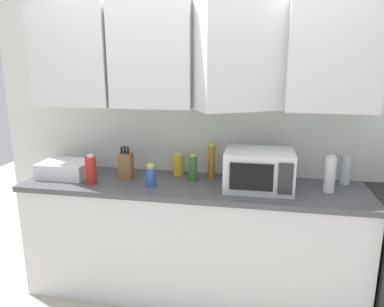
# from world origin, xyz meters

# --- Properties ---
(wall_back_with_cabinets) EXTENTS (3.42, 0.59, 2.60)m
(wall_back_with_cabinets) POSITION_xyz_m (-0.00, -0.07, 1.58)
(wall_back_with_cabinets) COLOR silver
(wall_back_with_cabinets) RESTS_ON ground_plane
(counter_run) EXTENTS (2.55, 0.63, 0.90)m
(counter_run) POSITION_xyz_m (0.00, -0.30, 0.45)
(counter_run) COLOR silver
(counter_run) RESTS_ON ground_plane
(microwave) EXTENTS (0.48, 0.37, 0.28)m
(microwave) POSITION_xyz_m (0.49, -0.32, 1.04)
(microwave) COLOR silver
(microwave) RESTS_ON counter_run
(dish_rack) EXTENTS (0.38, 0.30, 0.12)m
(dish_rack) POSITION_xyz_m (-1.02, -0.30, 0.96)
(dish_rack) COLOR silver
(dish_rack) RESTS_ON counter_run
(knife_block) EXTENTS (0.11, 0.13, 0.26)m
(knife_block) POSITION_xyz_m (-0.53, -0.26, 1.00)
(knife_block) COLOR brown
(knife_block) RESTS_ON counter_run
(bottle_yellow_mustard) EXTENTS (0.08, 0.08, 0.18)m
(bottle_yellow_mustard) POSITION_xyz_m (-0.15, -0.10, 0.99)
(bottle_yellow_mustard) COLOR gold
(bottle_yellow_mustard) RESTS_ON counter_run
(bottle_red_sauce) EXTENTS (0.08, 0.08, 0.22)m
(bottle_red_sauce) POSITION_xyz_m (-0.74, -0.43, 1.01)
(bottle_red_sauce) COLOR red
(bottle_red_sauce) RESTS_ON counter_run
(bottle_amber_vinegar) EXTENTS (0.05, 0.05, 0.28)m
(bottle_amber_vinegar) POSITION_xyz_m (0.12, -0.14, 1.04)
(bottle_amber_vinegar) COLOR #AD701E
(bottle_amber_vinegar) RESTS_ON counter_run
(bottle_white_jar) EXTENTS (0.07, 0.07, 0.26)m
(bottle_white_jar) POSITION_xyz_m (0.97, -0.29, 1.03)
(bottle_white_jar) COLOR white
(bottle_white_jar) RESTS_ON counter_run
(bottle_clear_tall) EXTENTS (0.07, 0.07, 0.21)m
(bottle_clear_tall) POSITION_xyz_m (1.12, -0.08, 1.00)
(bottle_clear_tall) COLOR silver
(bottle_clear_tall) RESTS_ON counter_run
(bottle_green_oil) EXTENTS (0.06, 0.06, 0.21)m
(bottle_green_oil) POSITION_xyz_m (-0.01, -0.23, 1.00)
(bottle_green_oil) COLOR #386B2D
(bottle_green_oil) RESTS_ON counter_run
(bottle_blue_cleaner) EXTENTS (0.07, 0.07, 0.17)m
(bottle_blue_cleaner) POSITION_xyz_m (-0.28, -0.42, 0.98)
(bottle_blue_cleaner) COLOR #2D56B7
(bottle_blue_cleaner) RESTS_ON counter_run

